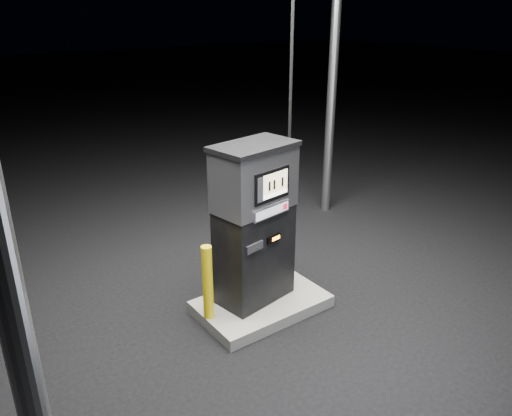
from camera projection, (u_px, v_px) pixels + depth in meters
ground at (261, 309)px, 6.39m from camera, size 80.00×80.00×0.00m
pump_island at (261, 304)px, 6.36m from camera, size 1.60×1.00×0.15m
fuel_dispenser at (255, 223)px, 6.00m from camera, size 1.15×0.75×4.16m
bollard_left at (208, 283)px, 5.79m from camera, size 0.13×0.13×0.93m
bollard_right at (288, 255)px, 6.59m from camera, size 0.13×0.13×0.78m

